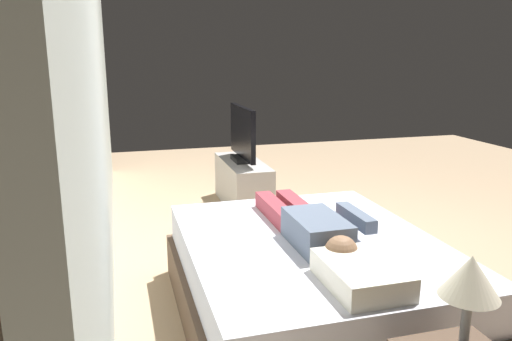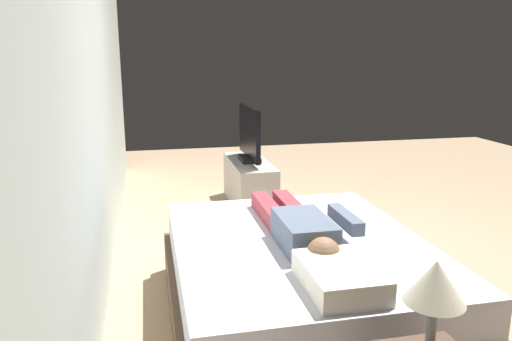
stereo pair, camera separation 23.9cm
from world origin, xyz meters
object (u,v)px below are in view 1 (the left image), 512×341
Objects in this scene: pillow at (361,274)px; remote at (359,222)px; tv at (242,135)px; tv_stand at (243,183)px; person at (311,225)px; lamp at (470,279)px; bed at (310,281)px.

pillow is 0.92m from remote.
pillow reaches higher than remote.
tv reaches higher than remote.
tv_stand is at bearing 0.00° from tv.
lamp is (-1.29, -0.09, 0.23)m from person.
person is (0.67, -0.01, 0.02)m from pillow.
pillow is at bearing 153.27° from remote.
lamp is at bearing 178.51° from tv_stand.
lamp is (-3.71, 0.10, 0.60)m from tv_stand.
lamp is (-0.62, -0.10, 0.25)m from pillow.
lamp reaches higher than remote.
pillow is 0.38× the size of person.
pillow is 0.67m from person.
tv reaches higher than person.
remote is at bearing -174.61° from tv_stand.
bed is 1.74× the size of tv_stand.
bed is 3.99× the size of pillow.
person is 1.43× the size of tv.
tv reaches higher than pillow.
tv_stand is 0.53m from tv.
tv_stand is 3.76m from lamp.
lamp is at bearing 178.51° from tv.
bed is 2.18× the size of tv.
remote is at bearing -69.53° from person.
bed is 0.72m from pillow.
remote reaches higher than bed.
bed is 12.76× the size of remote.
lamp is (-1.26, -0.10, 0.59)m from bed.
pillow is (-0.64, 0.00, 0.34)m from bed.
remote is 2.30m from tv_stand.
person is at bearing 4.19° from lamp.
tv is at bearing 0.00° from tv_stand.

